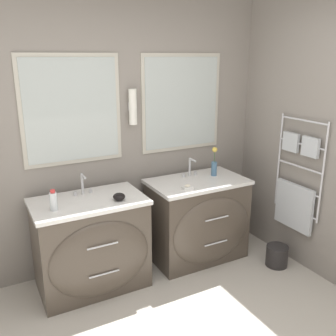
% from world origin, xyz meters
% --- Properties ---
extents(wall_back, '(4.95, 0.15, 2.60)m').
position_xyz_m(wall_back, '(0.01, 1.90, 1.31)').
color(wall_back, gray).
rests_on(wall_back, ground_plane).
extents(wall_right, '(0.13, 3.81, 2.60)m').
position_xyz_m(wall_right, '(1.70, 0.85, 1.29)').
color(wall_right, gray).
rests_on(wall_right, ground_plane).
extents(vanity_left, '(0.96, 0.64, 0.83)m').
position_xyz_m(vanity_left, '(-0.26, 1.50, 0.42)').
color(vanity_left, '#4C4238').
rests_on(vanity_left, ground_plane).
extents(vanity_right, '(0.96, 0.64, 0.83)m').
position_xyz_m(vanity_right, '(0.84, 1.50, 0.42)').
color(vanity_right, '#4C4238').
rests_on(vanity_right, ground_plane).
extents(faucet_left, '(0.17, 0.12, 0.19)m').
position_xyz_m(faucet_left, '(-0.26, 1.68, 0.92)').
color(faucet_left, silver).
rests_on(faucet_left, vanity_left).
extents(faucet_right, '(0.17, 0.12, 0.19)m').
position_xyz_m(faucet_right, '(0.84, 1.68, 0.92)').
color(faucet_right, silver).
rests_on(faucet_right, vanity_right).
extents(toiletry_bottle, '(0.06, 0.06, 0.17)m').
position_xyz_m(toiletry_bottle, '(-0.57, 1.44, 0.91)').
color(toiletry_bottle, silver).
rests_on(toiletry_bottle, vanity_left).
extents(amenity_bowl, '(0.10, 0.10, 0.06)m').
position_xyz_m(amenity_bowl, '(-0.03, 1.40, 0.86)').
color(amenity_bowl, black).
rests_on(amenity_bowl, vanity_left).
extents(flower_vase, '(0.06, 0.06, 0.30)m').
position_xyz_m(flower_vase, '(1.07, 1.59, 0.95)').
color(flower_vase, teal).
rests_on(flower_vase, vanity_right).
extents(soap_dish, '(0.10, 0.07, 0.04)m').
position_xyz_m(soap_dish, '(0.62, 1.37, 0.85)').
color(soap_dish, white).
rests_on(soap_dish, vanity_right).
extents(waste_bin, '(0.22, 0.22, 0.21)m').
position_xyz_m(waste_bin, '(1.45, 0.99, 0.11)').
color(waste_bin, '#282626').
rests_on(waste_bin, ground_plane).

